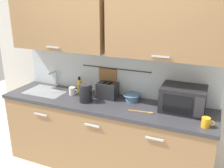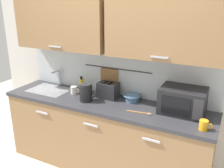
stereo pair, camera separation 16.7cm
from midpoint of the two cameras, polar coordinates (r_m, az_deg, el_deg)
The scene contains 11 objects.
counter_unit at distance 3.13m, azimuth -3.48°, elevation -11.53°, with size 2.53×0.64×0.90m.
back_wall_assembly at distance 2.95m, azimuth -1.65°, elevation 8.78°, with size 3.70×0.41×2.50m.
sink_faucet at distance 3.49m, azimuth -14.22°, elevation 1.70°, with size 0.09×0.17×0.22m.
microwave at distance 2.72m, azimuth 14.25°, elevation -3.34°, with size 0.46×0.35×0.27m.
electric_kettle at distance 2.91m, azimuth -7.61°, elevation -2.15°, with size 0.23×0.16×0.21m.
dish_soap_bottle at distance 3.25m, azimuth -8.90°, elevation -0.26°, with size 0.06×0.06×0.20m.
mug_near_sink at distance 3.17m, azimuth -10.55°, elevation -1.60°, with size 0.12×0.08×0.09m.
mixing_bowl at distance 2.94m, azimuth 2.96°, elevation -2.95°, with size 0.21×0.21×0.08m.
toaster at distance 3.00m, azimuth -2.63°, elevation -1.45°, with size 0.26×0.17×0.19m.
mug_by_kettle at distance 2.48m, azimuth 18.90°, elevation -8.33°, with size 0.12×0.08×0.09m.
wooden_spoon at distance 2.66m, azimuth 5.53°, elevation -6.42°, with size 0.28×0.06×0.01m.
Camera 1 is at (1.15, -2.14, 2.04)m, focal length 40.01 mm.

